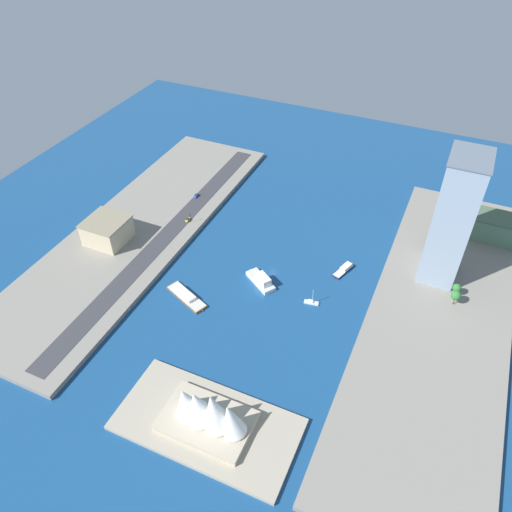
% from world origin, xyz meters
% --- Properties ---
extents(ground_plane, '(440.00, 440.00, 0.00)m').
position_xyz_m(ground_plane, '(0.00, 0.00, 0.00)').
color(ground_plane, navy).
extents(quay_west, '(70.00, 240.00, 2.98)m').
position_xyz_m(quay_west, '(-92.77, 0.00, 1.49)').
color(quay_west, gray).
rests_on(quay_west, ground_plane).
extents(quay_east, '(70.00, 240.00, 2.98)m').
position_xyz_m(quay_east, '(92.77, 0.00, 1.49)').
color(quay_east, gray).
rests_on(quay_east, ground_plane).
extents(peninsula_point, '(78.19, 39.05, 2.00)m').
position_xyz_m(peninsula_point, '(-11.81, 102.12, 1.00)').
color(peninsula_point, '#A89E89').
rests_on(peninsula_point, ground_plane).
extents(road_strip, '(11.52, 228.00, 0.15)m').
position_xyz_m(road_strip, '(72.11, 0.00, 3.06)').
color(road_strip, '#38383D').
rests_on(road_strip, quay_east).
extents(barge_flat_brown, '(27.72, 17.37, 3.30)m').
position_xyz_m(barge_flat_brown, '(35.35, 38.95, 1.24)').
color(barge_flat_brown, brown).
rests_on(barge_flat_brown, ground_plane).
extents(ferry_white_commuter, '(20.79, 17.28, 6.71)m').
position_xyz_m(ferry_white_commuter, '(2.50, 11.93, 2.45)').
color(ferry_white_commuter, silver).
rests_on(ferry_white_commuter, ground_plane).
extents(sailboat_small_white, '(8.72, 3.61, 10.00)m').
position_xyz_m(sailboat_small_white, '(-28.41, 15.01, 0.80)').
color(sailboat_small_white, white).
rests_on(sailboat_small_white, ground_plane).
extents(patrol_launch_navy, '(9.29, 16.46, 3.07)m').
position_xyz_m(patrol_launch_navy, '(-36.99, -17.34, 1.19)').
color(patrol_launch_navy, '#1E284C').
rests_on(patrol_launch_navy, ground_plane).
extents(office_block_beige, '(23.99, 23.66, 14.59)m').
position_xyz_m(office_block_beige, '(101.71, 17.59, 10.31)').
color(office_block_beige, '#C6B793').
rests_on(office_block_beige, quay_east).
extents(tower_tall_glass, '(20.14, 27.58, 74.03)m').
position_xyz_m(tower_tall_glass, '(-85.68, -34.76, 40.03)').
color(tower_tall_glass, '#8C9EB2').
rests_on(tower_tall_glass, quay_west).
extents(terminal_long_green, '(38.40, 18.13, 15.28)m').
position_xyz_m(terminal_long_green, '(-109.87, -81.14, 10.65)').
color(terminal_long_green, slate).
rests_on(terminal_long_green, quay_west).
extents(hatchback_blue, '(1.91, 5.09, 1.68)m').
position_xyz_m(hatchback_blue, '(76.36, -45.62, 3.95)').
color(hatchback_blue, black).
rests_on(hatchback_blue, road_strip).
extents(taxi_yellow_cab, '(2.05, 4.31, 1.72)m').
position_xyz_m(taxi_yellow_cab, '(67.74, -19.32, 3.97)').
color(taxi_yellow_cab, black).
rests_on(taxi_yellow_cab, road_strip).
extents(traffic_light_waterfront, '(0.36, 0.36, 6.50)m').
position_xyz_m(traffic_light_waterfront, '(65.30, -18.71, 7.33)').
color(traffic_light_waterfront, black).
rests_on(traffic_light_waterfront, quay_east).
extents(opera_landmark, '(38.99, 25.31, 22.30)m').
position_xyz_m(opera_landmark, '(-12.10, 102.12, 10.77)').
color(opera_landmark, '#BCAD93').
rests_on(opera_landmark, peninsula_point).
extents(park_tree_cluster, '(5.20, 11.98, 9.07)m').
position_xyz_m(park_tree_cluster, '(-97.84, -15.22, 9.06)').
color(park_tree_cluster, brown).
rests_on(park_tree_cluster, quay_west).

